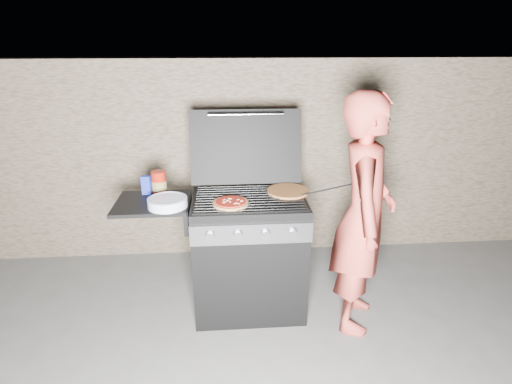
{
  "coord_description": "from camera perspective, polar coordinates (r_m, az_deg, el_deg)",
  "views": [
    {
      "loc": [
        -0.15,
        -2.59,
        1.96
      ],
      "look_at": [
        0.05,
        0.0,
        0.95
      ],
      "focal_mm": 28.0,
      "sensor_mm": 36.0,
      "label": 1
    }
  ],
  "objects": [
    {
      "name": "ground",
      "position": [
        3.25,
        -0.91,
        -15.84
      ],
      "size": [
        50.0,
        50.0,
        0.0
      ],
      "primitive_type": "plane",
      "color": "#606060"
    },
    {
      "name": "stone_wall",
      "position": [
        3.8,
        -1.96,
        4.99
      ],
      "size": [
        8.0,
        0.35,
        1.8
      ],
      "primitive_type": "cube",
      "color": "#776854",
      "rests_on": "ground"
    },
    {
      "name": "gas_grill",
      "position": [
        3.0,
        -5.8,
        -9.01
      ],
      "size": [
        1.34,
        0.79,
        0.91
      ],
      "primitive_type": null,
      "color": "black",
      "rests_on": "ground"
    },
    {
      "name": "pizza_topped",
      "position": [
        2.68,
        -3.65,
        -1.5
      ],
      "size": [
        0.24,
        0.24,
        0.03
      ],
      "primitive_type": null,
      "rotation": [
        0.0,
        0.0,
        0.01
      ],
      "color": "#BA943D",
      "rests_on": "gas_grill"
    },
    {
      "name": "pizza_plain",
      "position": [
        2.9,
        4.57,
        0.14
      ],
      "size": [
        0.37,
        0.37,
        0.02
      ],
      "primitive_type": "cylinder",
      "rotation": [
        0.0,
        0.0,
        -0.27
      ],
      "color": "#D57C3F",
      "rests_on": "gas_grill"
    },
    {
      "name": "sauce_jar",
      "position": [
        2.97,
        -13.69,
        1.4
      ],
      "size": [
        0.13,
        0.13,
        0.16
      ],
      "primitive_type": "cylinder",
      "rotation": [
        0.0,
        0.0,
        -0.35
      ],
      "color": "#A81A0C",
      "rests_on": "gas_grill"
    },
    {
      "name": "blue_carton",
      "position": [
        2.97,
        -15.4,
        0.95
      ],
      "size": [
        0.07,
        0.04,
        0.14
      ],
      "primitive_type": "cube",
      "rotation": [
        0.0,
        0.0,
        -0.14
      ],
      "color": "#1A2B9A",
      "rests_on": "gas_grill"
    },
    {
      "name": "plate_stack",
      "position": [
        2.72,
        -12.52,
        -1.44
      ],
      "size": [
        0.34,
        0.34,
        0.06
      ],
      "primitive_type": "cylinder",
      "rotation": [
        0.0,
        0.0,
        0.41
      ],
      "color": "white",
      "rests_on": "gas_grill"
    },
    {
      "name": "person",
      "position": [
        2.79,
        15.08,
        -3.32
      ],
      "size": [
        0.57,
        0.7,
        1.67
      ],
      "primitive_type": "imported",
      "rotation": [
        0.0,
        0.0,
        1.25
      ],
      "color": "#C34438",
      "rests_on": "ground"
    },
    {
      "name": "tongs",
      "position": [
        2.87,
        10.29,
        0.37
      ],
      "size": [
        0.43,
        0.04,
        0.09
      ],
      "primitive_type": "cylinder",
      "rotation": [
        0.0,
        1.4,
        0.06
      ],
      "color": "black",
      "rests_on": "gas_grill"
    }
  ]
}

